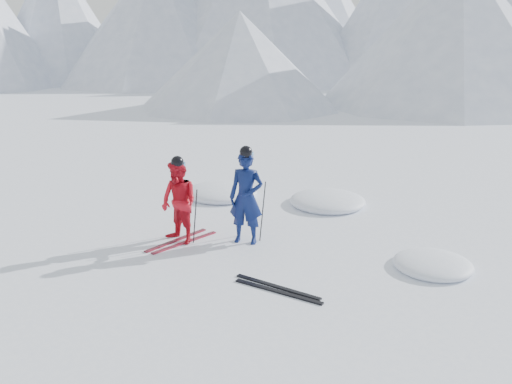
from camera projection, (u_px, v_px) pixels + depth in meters
The scene contains 12 objects.
ground at pixel (305, 265), 10.42m from camera, with size 160.00×160.00×0.00m, color white.
skier_blue at pixel (246, 198), 11.26m from camera, with size 0.72×0.47×1.98m, color #0C184B.
skier_red at pixel (179, 202), 11.30m from camera, with size 0.86×0.67×1.77m, color red.
pole_blue_left at pixel (239, 208), 11.63m from camera, with size 0.02×0.02×1.32m, color black.
pole_blue_right at pixel (263, 212), 11.43m from camera, with size 0.02×0.02×1.32m, color black.
pole_red_left at pixel (177, 210), 11.74m from camera, with size 0.02×0.02×1.18m, color black.
pole_red_right at pixel (195, 216), 11.34m from camera, with size 0.02×0.02×1.18m, color black.
ski_worn_left at pixel (176, 240), 11.60m from camera, with size 0.09×1.70×0.03m, color black.
ski_worn_right at pixel (185, 242), 11.48m from camera, with size 0.09×1.70×0.03m, color black.
ski_loose_a at pixel (277, 287), 9.47m from camera, with size 0.09×1.70×0.03m, color black.
ski_loose_b at pixel (278, 292), 9.30m from camera, with size 0.09×1.70×0.03m, color black.
snow_lumps at pixel (295, 209), 13.69m from camera, with size 7.92×4.21×0.43m.
Camera 1 is at (4.47, -8.55, 4.29)m, focal length 38.00 mm.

